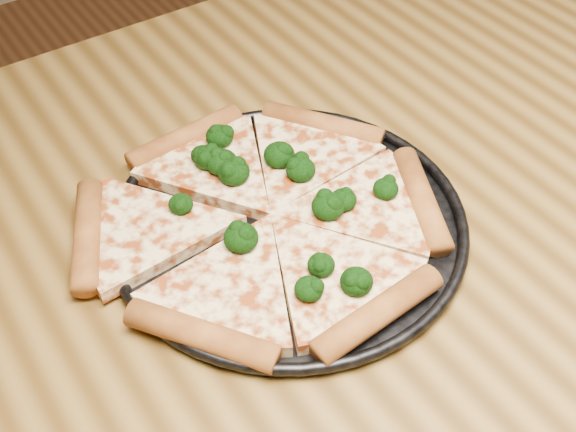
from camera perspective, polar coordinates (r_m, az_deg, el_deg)
dining_table at (r=0.76m, az=6.38°, el=-5.63°), size 1.20×0.90×0.75m
pizza_pan at (r=0.68m, az=0.00°, el=-0.49°), size 0.33×0.33×0.02m
pizza at (r=0.68m, az=-1.66°, el=0.00°), size 0.35×0.32×0.03m
broccoli_florets at (r=0.69m, az=-1.23°, el=1.86°), size 0.19×0.25×0.02m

